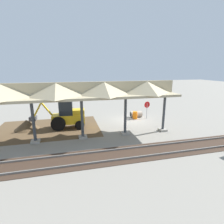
{
  "coord_description": "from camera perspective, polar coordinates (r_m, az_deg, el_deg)",
  "views": [
    {
      "loc": [
        6.93,
        18.52,
        6.02
      ],
      "look_at": [
        2.76,
        1.68,
        1.6
      ],
      "focal_mm": 28.0,
      "sensor_mm": 36.0,
      "label": 1
    }
  ],
  "objects": [
    {
      "name": "dirt_mound",
      "position": [
        19.64,
        -25.97,
        -5.06
      ],
      "size": [
        4.82,
        4.82,
        1.93
      ],
      "primitive_type": "cone",
      "color": "brown",
      "rests_on": "ground"
    },
    {
      "name": "platform_canopy",
      "position": [
        14.91,
        -25.22,
        5.83
      ],
      "size": [
        24.47,
        3.2,
        4.9
      ],
      "color": "#9E998E",
      "rests_on": "ground"
    },
    {
      "name": "concrete_pipe",
      "position": [
        21.99,
        7.85,
        -0.7
      ],
      "size": [
        1.42,
        0.76,
        0.76
      ],
      "color": "#9E9384",
      "rests_on": "ground"
    },
    {
      "name": "dirt_work_zone",
      "position": [
        19.02,
        -20.02,
        -5.05
      ],
      "size": [
        10.14,
        7.0,
        0.01
      ],
      "primitive_type": "cube",
      "color": "brown",
      "rests_on": "ground"
    },
    {
      "name": "traffic_barrel",
      "position": [
        21.2,
        7.52,
        -1.06
      ],
      "size": [
        0.56,
        0.56,
        0.9
      ],
      "primitive_type": "cylinder",
      "color": "orange",
      "rests_on": "ground"
    },
    {
      "name": "stop_sign",
      "position": [
        21.35,
        11.36,
        1.78
      ],
      "size": [
        0.75,
        0.17,
        2.09
      ],
      "color": "gray",
      "rests_on": "ground"
    },
    {
      "name": "backhoe",
      "position": [
        18.26,
        -14.46,
        -1.28
      ],
      "size": [
        5.39,
        1.93,
        2.82
      ],
      "color": "yellow",
      "rests_on": "ground"
    },
    {
      "name": "ground_plane",
      "position": [
        20.67,
        6.34,
        -2.73
      ],
      "size": [
        120.0,
        120.0,
        0.0
      ],
      "primitive_type": "plane",
      "color": "gray"
    },
    {
      "name": "rail_tracks",
      "position": [
        14.15,
        17.37,
        -11.47
      ],
      "size": [
        60.0,
        2.58,
        0.15
      ],
      "color": "slate",
      "rests_on": "ground"
    }
  ]
}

